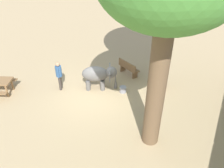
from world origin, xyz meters
The scene contains 5 objects.
ground_plane centered at (0.00, 0.00, 0.00)m, with size 60.00×60.00×0.00m, color tan.
elephant centered at (-0.70, -0.16, 0.83)m, with size 1.58×1.83×1.30m.
person_handler centered at (0.36, -1.94, 0.95)m, with size 0.45×0.32×1.62m.
wooden_bench centered at (-2.68, 0.63, 0.47)m, with size 0.92×1.44×0.88m.
feed_bucket centered at (-0.95, 1.14, 0.16)m, with size 0.36×0.36×0.32m, color gray.
Camera 1 is at (7.92, 5.25, 7.11)m, focal length 36.44 mm.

